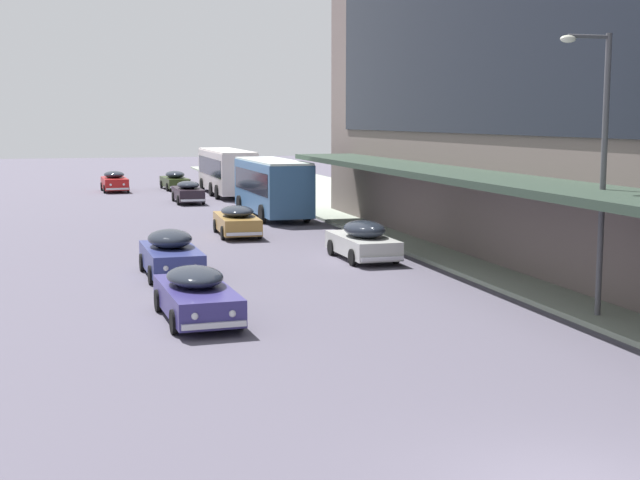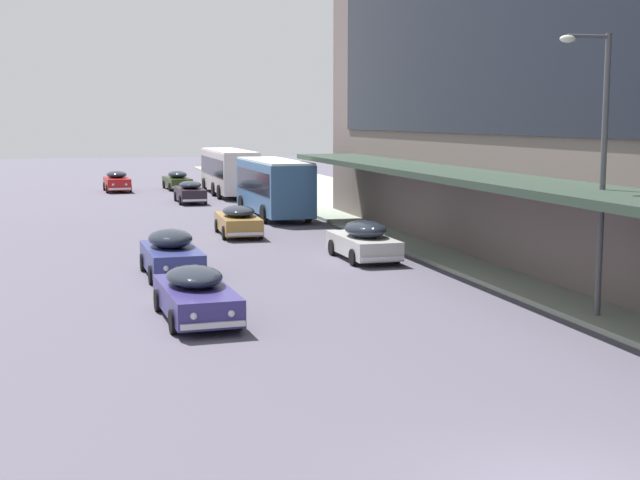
{
  "view_description": "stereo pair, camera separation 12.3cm",
  "coord_description": "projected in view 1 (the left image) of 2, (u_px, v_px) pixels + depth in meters",
  "views": [
    {
      "loc": [
        -6.85,
        -10.91,
        5.41
      ],
      "look_at": [
        0.65,
        16.06,
        1.62
      ],
      "focal_mm": 50.0,
      "sensor_mm": 36.0,
      "label": 1
    },
    {
      "loc": [
        -6.73,
        -10.95,
        5.41
      ],
      "look_at": [
        0.65,
        16.06,
        1.62
      ],
      "focal_mm": 50.0,
      "sensor_mm": 36.0,
      "label": 2
    }
  ],
  "objects": [
    {
      "name": "sedan_far_back",
      "position": [
        196.0,
        294.0,
        24.18
      ],
      "size": [
        2.02,
        4.84,
        1.43
      ],
      "color": "navy",
      "rests_on": "ground"
    },
    {
      "name": "street_lamp",
      "position": [
        599.0,
        155.0,
        23.56
      ],
      "size": [
        1.5,
        0.28,
        7.5
      ],
      "color": "#4C4C51",
      "rests_on": "sidewalk_kerb"
    },
    {
      "name": "transit_bus_kerbside_front",
      "position": [
        226.0,
        169.0,
        64.24
      ],
      "size": [
        2.74,
        11.32,
        3.25
      ],
      "color": "beige",
      "rests_on": "ground"
    },
    {
      "name": "sedan_lead_mid",
      "position": [
        114.0,
        181.0,
        67.3
      ],
      "size": [
        2.0,
        4.54,
        1.55
      ],
      "color": "#A91819",
      "rests_on": "ground"
    },
    {
      "name": "sedan_trailing_mid",
      "position": [
        188.0,
        192.0,
        58.18
      ],
      "size": [
        1.76,
        4.83,
        1.44
      ],
      "color": "black",
      "rests_on": "ground"
    },
    {
      "name": "sedan_second_near",
      "position": [
        237.0,
        221.0,
        41.74
      ],
      "size": [
        1.96,
        4.88,
        1.42
      ],
      "color": "olive",
      "rests_on": "ground"
    },
    {
      "name": "sedan_second_mid",
      "position": [
        363.0,
        240.0,
        34.56
      ],
      "size": [
        1.92,
        4.6,
        1.55
      ],
      "color": "beige",
      "rests_on": "ground"
    },
    {
      "name": "sedan_oncoming_front",
      "position": [
        171.0,
        254.0,
        30.92
      ],
      "size": [
        1.97,
        4.69,
        1.61
      ],
      "color": "navy",
      "rests_on": "ground"
    },
    {
      "name": "sedan_trailing_near",
      "position": [
        175.0,
        180.0,
        69.22
      ],
      "size": [
        1.97,
        5.02,
        1.47
      ],
      "color": "#2A3715",
      "rests_on": "ground"
    },
    {
      "name": "transit_bus_kerbside_rear",
      "position": [
        272.0,
        184.0,
        49.52
      ],
      "size": [
        2.79,
        9.21,
        3.2
      ],
      "color": "#38628E",
      "rests_on": "ground"
    }
  ]
}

